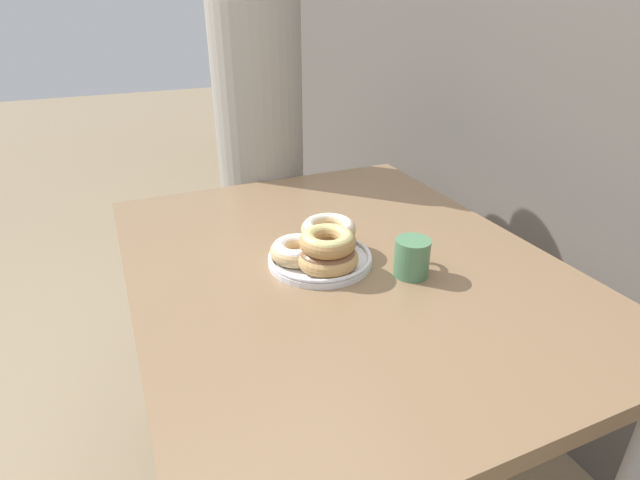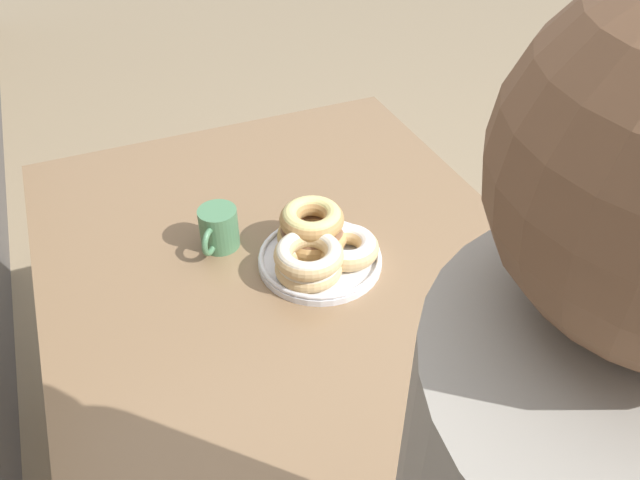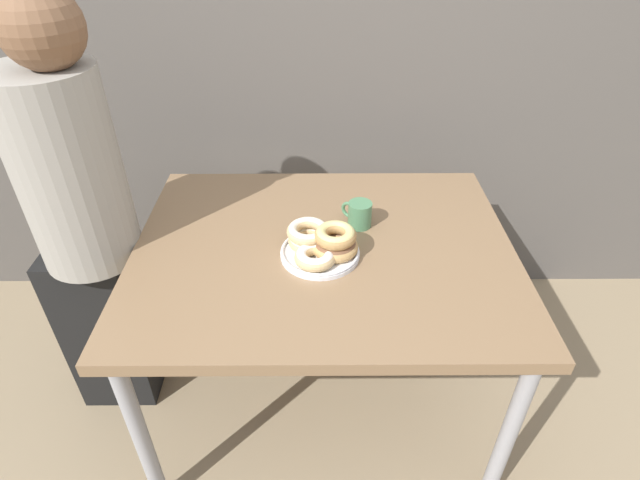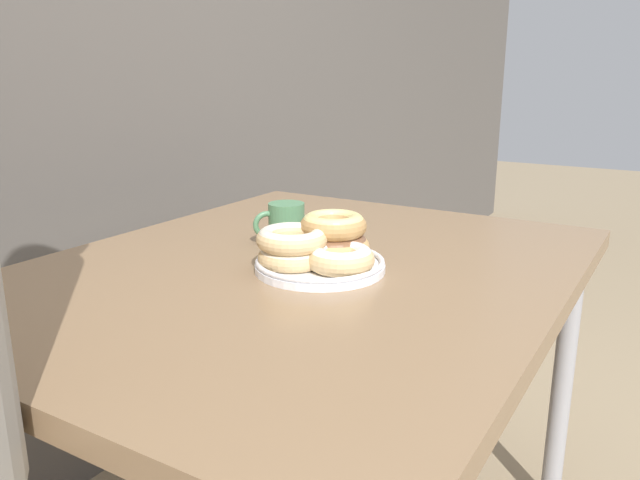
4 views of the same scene
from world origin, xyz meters
name	(u,v)px [view 4 (image 4 of 4)]	position (x,y,z in m)	size (l,w,h in m)	color
dining_table	(301,298)	(0.00, 0.39, 0.68)	(1.22, 0.97, 0.75)	#846647
donut_plate	(320,248)	(-0.01, 0.34, 0.80)	(0.27, 0.26, 0.10)	white
coffee_mug	(285,222)	(0.12, 0.50, 0.80)	(0.10, 0.09, 0.09)	#4C7F56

